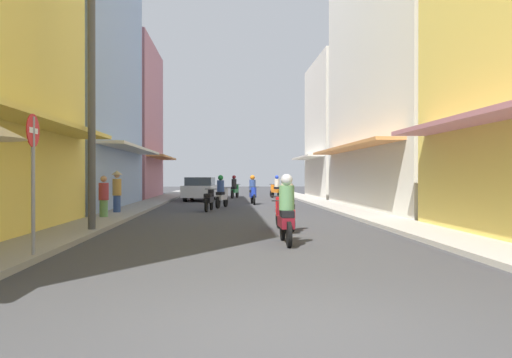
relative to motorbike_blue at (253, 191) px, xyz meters
The scene contains 19 objects.
ground_plane 4.10m from the motorbike_blue, 102.30° to the right, with size 100.61×100.61×0.00m, color #38383A.
sidewalk_left 6.82m from the motorbike_blue, 144.44° to the right, with size 1.51×53.73×0.12m, color gray.
sidewalk_right 5.52m from the motorbike_blue, 46.08° to the right, with size 1.51×53.73×0.12m, color #ADA89E.
building_left_mid 11.97m from the motorbike_blue, 159.76° to the right, with size 7.05×11.24×14.91m.
building_left_far 12.84m from the motorbike_blue, 140.46° to the left, with size 7.05×9.01×10.40m.
building_right_mid 10.68m from the motorbike_blue, 32.67° to the right, with size 7.05×13.67×12.99m.
building_right_far 11.04m from the motorbike_blue, 42.84° to the left, with size 7.05×8.41×9.36m.
motorbike_blue is the anchor object (origin of this frame).
motorbike_red 13.51m from the motorbike_blue, 89.18° to the right, with size 0.57×1.80×1.58m.
motorbike_green 7.82m from the motorbike_blue, 96.23° to the left, with size 0.70×1.76×1.58m.
motorbike_maroon 16.29m from the motorbike_blue, 90.40° to the right, with size 0.55×1.81×1.58m.
motorbike_black 5.74m from the motorbike_blue, 112.39° to the right, with size 0.56×1.80×0.96m.
motorbike_orange 7.94m from the motorbike_blue, 75.38° to the left, with size 0.77×1.74×1.58m.
motorbike_silver 3.39m from the motorbike_blue, 119.35° to the right, with size 0.72×1.75×1.58m.
parked_car 5.17m from the motorbike_blue, 125.89° to the left, with size 2.15×4.25×1.45m.
pedestrian_foreground 11.30m from the motorbike_blue, 120.19° to the right, with size 0.34×0.34×1.54m.
pedestrian_far 9.40m from the motorbike_blue, 127.39° to the right, with size 0.44×0.44×1.74m.
utility_pole 15.15m from the motorbike_blue, 109.83° to the right, with size 0.20×1.20×7.67m.
street_sign_no_entry 19.04m from the motorbike_blue, 105.00° to the right, with size 0.07×0.60×2.65m.
Camera 1 is at (-0.60, -5.00, 1.54)m, focal length 36.14 mm.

